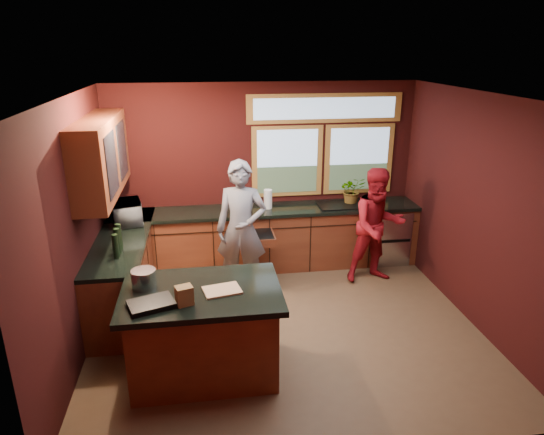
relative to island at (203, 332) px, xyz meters
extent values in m
plane|color=brown|center=(0.97, 0.72, -0.48)|extent=(4.50, 4.50, 0.00)
cube|color=black|center=(0.97, 2.72, 0.87)|extent=(4.50, 0.02, 2.70)
cube|color=black|center=(0.97, -1.28, 0.87)|extent=(4.50, 0.02, 2.70)
cube|color=black|center=(-1.28, 0.72, 0.87)|extent=(0.02, 4.00, 2.70)
cube|color=black|center=(3.22, 0.72, 0.87)|extent=(0.02, 4.00, 2.70)
cube|color=silver|center=(0.97, 0.72, 2.22)|extent=(4.50, 4.00, 0.02)
cube|color=#8EA8C5|center=(1.32, 2.70, 1.07)|extent=(1.06, 0.02, 1.06)
cube|color=#8EA8C5|center=(2.42, 2.70, 1.07)|extent=(1.06, 0.02, 1.06)
cube|color=#A16D2E|center=(1.87, 2.70, 1.84)|extent=(2.30, 0.02, 0.42)
cube|color=#582314|center=(-1.10, 1.57, 1.47)|extent=(0.36, 1.80, 0.90)
cube|color=#582314|center=(0.97, 2.42, -0.04)|extent=(4.50, 0.60, 0.88)
cube|color=black|center=(0.97, 2.41, 0.43)|extent=(4.50, 0.64, 0.05)
cube|color=#B7B7BC|center=(2.82, 2.40, -0.05)|extent=(0.60, 0.58, 0.85)
cube|color=black|center=(2.07, 2.38, 0.43)|extent=(0.66, 0.46, 0.05)
cube|color=#582314|center=(-0.98, 1.57, -0.04)|extent=(0.60, 2.30, 0.88)
cube|color=black|center=(-0.97, 1.57, 0.43)|extent=(0.64, 2.30, 0.05)
cube|color=#582314|center=(0.00, 0.00, -0.04)|extent=(1.40, 0.90, 0.88)
cube|color=black|center=(0.00, 0.00, 0.44)|extent=(1.55, 1.05, 0.06)
imported|color=slate|center=(0.54, 1.67, 0.43)|extent=(0.75, 0.58, 1.82)
imported|color=maroon|center=(2.43, 1.75, 0.34)|extent=(0.84, 0.68, 1.64)
imported|color=#999999|center=(-0.95, 2.08, 0.60)|extent=(0.47, 0.60, 0.29)
imported|color=#999999|center=(2.27, 2.47, 0.66)|extent=(0.37, 0.32, 0.41)
cylinder|color=white|center=(0.99, 2.42, 0.59)|extent=(0.12, 0.12, 0.28)
cube|color=#A77C55|center=(0.20, -0.05, 0.48)|extent=(0.39, 0.32, 0.02)
cylinder|color=#AAA9AE|center=(-0.55, 0.15, 0.56)|extent=(0.24, 0.24, 0.18)
cube|color=brown|center=(-0.15, -0.25, 0.56)|extent=(0.18, 0.16, 0.18)
cube|color=black|center=(-0.45, -0.25, 0.49)|extent=(0.47, 0.40, 0.05)
camera|label=1|loc=(0.08, -4.24, 2.72)|focal=32.00mm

